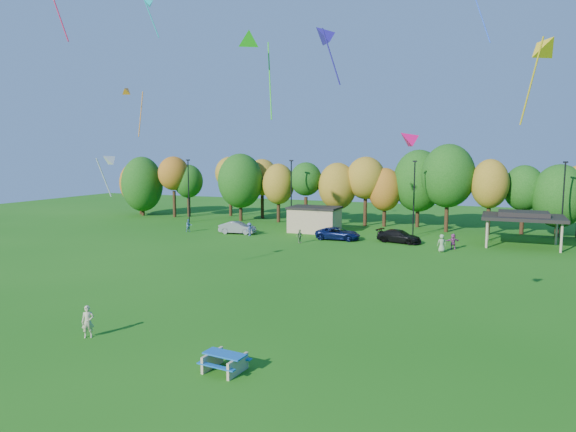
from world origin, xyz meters
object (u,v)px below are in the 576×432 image
at_px(car_b, 237,228).
at_px(car_d, 399,236).
at_px(kite_flyer, 88,322).
at_px(picnic_table, 225,361).
at_px(car_a, 238,227).
at_px(car_c, 338,234).

bearing_deg(car_b, car_d, -95.74).
bearing_deg(car_b, kite_flyer, -173.81).
xyz_separation_m(picnic_table, car_b, (-18.59, 36.31, 0.26)).
distance_m(car_a, car_c, 13.56).
bearing_deg(car_c, car_b, 88.49).
relative_size(car_c, car_d, 1.03).
distance_m(kite_flyer, car_a, 38.09).
bearing_deg(car_b, car_a, 15.95).
xyz_separation_m(kite_flyer, car_b, (-9.59, 35.31, -0.13)).
relative_size(car_b, car_c, 0.89).
bearing_deg(car_c, picnic_table, -174.64).
distance_m(car_a, car_b, 1.53).
distance_m(kite_flyer, car_d, 37.84).
relative_size(picnic_table, car_d, 0.42).
xyz_separation_m(car_b, car_d, (19.79, 1.13, -0.03)).
bearing_deg(car_d, picnic_table, -169.26).
height_order(car_c, car_d, car_d).
relative_size(picnic_table, kite_flyer, 1.20).
relative_size(kite_flyer, car_d, 0.35).
height_order(car_a, car_d, car_d).
relative_size(kite_flyer, car_b, 0.39).
height_order(kite_flyer, car_c, kite_flyer).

